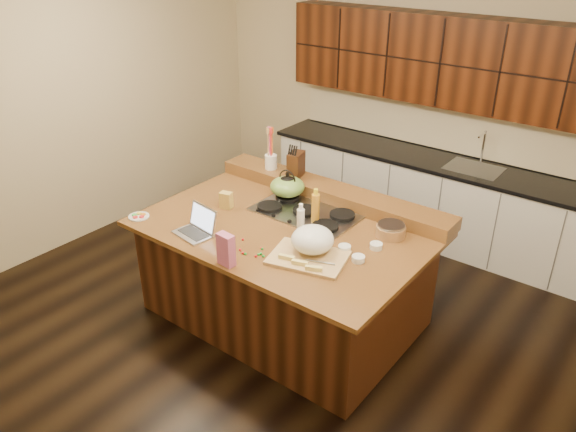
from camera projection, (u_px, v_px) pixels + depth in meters
The scene contains 36 objects.
room at pixel (284, 180), 4.52m from camera, with size 5.52×5.02×2.72m.
island at pixel (285, 272), 4.93m from camera, with size 2.40×1.60×0.92m.
back_ledge at pixel (331, 192), 5.18m from camera, with size 2.40×0.30×0.12m, color black.
cooktop at pixel (305, 212), 4.92m from camera, with size 0.92×0.52×0.05m.
back_counter at pixel (432, 152), 6.09m from camera, with size 3.70×0.66×2.40m.
kettle at pixel (287, 186), 5.12m from camera, with size 0.21×0.21×0.19m, color black.
green_bowl at pixel (287, 187), 5.12m from camera, with size 0.32×0.32×0.18m, color olive.
laptop at pixel (198, 226), 4.60m from camera, with size 0.35×0.29×0.22m.
oil_bottle at pixel (315, 209), 4.71m from camera, with size 0.07×0.07×0.27m, color orange.
vinegar_bottle at pixel (301, 223), 4.51m from camera, with size 0.06×0.06×0.25m, color silver.
wooden_tray at pixel (311, 244), 4.26m from camera, with size 0.65×0.54×0.23m.
ramekin_a at pixel (344, 248), 4.36m from camera, with size 0.10×0.10×0.04m, color white.
ramekin_b at pixel (358, 259), 4.22m from camera, with size 0.10×0.10×0.04m, color white.
ramekin_c at pixel (376, 246), 4.39m from camera, with size 0.10×0.10×0.04m, color white.
strainer_bowl at pixel (391, 231), 4.56m from camera, with size 0.24×0.24×0.09m, color #996B3F.
kitchen_timer at pixel (306, 245), 4.38m from camera, with size 0.08×0.08×0.07m, color silver.
pink_bag at pixel (226, 250), 4.14m from camera, with size 0.14×0.07×0.25m, color #B95780.
candy_plate at pixel (139, 216), 4.87m from camera, with size 0.18×0.18×0.01m, color white.
package_box at pixel (226, 200), 5.00m from camera, with size 0.11×0.07×0.15m, color gold.
utensil_crock at pixel (271, 162), 5.51m from camera, with size 0.12×0.12×0.14m, color white.
knife_block at pixel (296, 164), 5.32m from camera, with size 0.12×0.19×0.24m, color black.
gumdrop_0 at pixel (240, 250), 4.36m from camera, with size 0.02×0.02×0.02m, color red.
gumdrop_1 at pixel (259, 255), 4.30m from camera, with size 0.02×0.02×0.02m, color #198C26.
gumdrop_2 at pixel (262, 248), 4.38m from camera, with size 0.02×0.02×0.02m, color red.
gumdrop_3 at pixel (233, 254), 4.31m from camera, with size 0.02×0.02×0.02m, color #198C26.
gumdrop_4 at pixel (233, 240), 4.50m from camera, with size 0.02×0.02×0.02m, color red.
gumdrop_5 at pixel (261, 254), 4.31m from camera, with size 0.02×0.02×0.02m, color #198C26.
gumdrop_6 at pixel (243, 253), 4.32m from camera, with size 0.02×0.02×0.02m, color red.
gumdrop_7 at pixel (245, 254), 4.31m from camera, with size 0.02×0.02×0.02m, color #198C26.
gumdrop_8 at pixel (228, 239), 4.51m from camera, with size 0.02×0.02×0.02m, color red.
gumdrop_9 at pixel (226, 249), 4.38m from camera, with size 0.02×0.02×0.02m, color #198C26.
gumdrop_10 at pixel (256, 256), 4.28m from camera, with size 0.02×0.02×0.02m, color red.
gumdrop_11 at pixel (263, 256), 4.28m from camera, with size 0.02×0.02×0.02m, color #198C26.
gumdrop_12 at pixel (222, 248), 4.38m from camera, with size 0.02×0.02×0.02m, color red.
gumdrop_13 at pixel (262, 249), 4.38m from camera, with size 0.02×0.02×0.02m, color #198C26.
gumdrop_14 at pixel (243, 239), 4.51m from camera, with size 0.02×0.02×0.02m, color red.
Camera 1 is at (2.56, -3.27, 3.17)m, focal length 35.00 mm.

